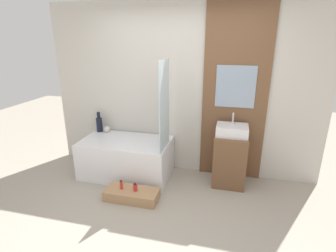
% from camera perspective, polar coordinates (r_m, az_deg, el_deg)
% --- Properties ---
extents(ground_plane, '(12.00, 12.00, 0.00)m').
position_cam_1_polar(ground_plane, '(3.20, -3.43, -21.78)').
color(ground_plane, '#A39989').
extents(wall_tiled_back, '(4.20, 0.06, 2.60)m').
position_cam_1_polar(wall_tiled_back, '(4.04, 2.90, 7.61)').
color(wall_tiled_back, beige).
rests_on(wall_tiled_back, ground_plane).
extents(wall_wood_accent, '(0.92, 0.04, 2.60)m').
position_cam_1_polar(wall_wood_accent, '(3.92, 14.36, 6.79)').
color(wall_wood_accent, brown).
rests_on(wall_wood_accent, ground_plane).
extents(bathtub, '(1.36, 0.77, 0.58)m').
position_cam_1_polar(bathtub, '(4.18, -9.04, -6.80)').
color(bathtub, white).
rests_on(bathtub, ground_plane).
extents(glass_shower_screen, '(0.01, 0.51, 1.23)m').
position_cam_1_polar(glass_shower_screen, '(3.57, -0.79, 4.42)').
color(glass_shower_screen, silver).
rests_on(glass_shower_screen, bathtub).
extents(wooden_step_bench, '(0.72, 0.31, 0.14)m').
position_cam_1_polar(wooden_step_bench, '(3.68, -7.90, -14.56)').
color(wooden_step_bench, '#A87F56').
rests_on(wooden_step_bench, ground_plane).
extents(vanity_cabinet, '(0.46, 0.47, 0.76)m').
position_cam_1_polar(vanity_cabinet, '(3.97, 13.27, -7.11)').
color(vanity_cabinet, brown).
rests_on(vanity_cabinet, ground_plane).
extents(sink, '(0.44, 0.34, 0.31)m').
position_cam_1_polar(sink, '(3.80, 13.77, -0.90)').
color(sink, white).
rests_on(sink, vanity_cabinet).
extents(vase_tall_dark, '(0.10, 0.10, 0.33)m').
position_cam_1_polar(vase_tall_dark, '(4.51, -14.73, 0.50)').
color(vase_tall_dark, black).
rests_on(vase_tall_dark, bathtub).
extents(vase_round_light, '(0.10, 0.10, 0.10)m').
position_cam_1_polar(vase_round_light, '(4.47, -13.16, -0.66)').
color(vase_round_light, silver).
rests_on(vase_round_light, bathtub).
extents(bottle_soap_primary, '(0.04, 0.04, 0.13)m').
position_cam_1_polar(bottle_soap_primary, '(3.66, -10.13, -12.51)').
color(bottle_soap_primary, red).
rests_on(bottle_soap_primary, wooden_step_bench).
extents(bottle_soap_secondary, '(0.05, 0.05, 0.11)m').
position_cam_1_polar(bottle_soap_secondary, '(3.60, -7.17, -13.10)').
color(bottle_soap_secondary, red).
rests_on(bottle_soap_secondary, wooden_step_bench).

